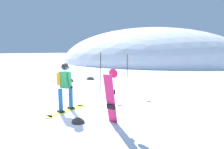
{
  "coord_description": "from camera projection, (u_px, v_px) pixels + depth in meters",
  "views": [
    {
      "loc": [
        4.35,
        -4.97,
        2.13
      ],
      "look_at": [
        -0.12,
        2.89,
        1.0
      ],
      "focal_mm": 30.23,
      "sensor_mm": 36.0,
      "label": 1
    }
  ],
  "objects": [
    {
      "name": "ground_plane",
      "position": [
        75.0,
        111.0,
        6.68
      ],
      "size": [
        300.0,
        300.0,
        0.0
      ],
      "primitive_type": "plane",
      "color": "white"
    },
    {
      "name": "rock_mid",
      "position": [
        68.0,
        81.0,
        13.26
      ],
      "size": [
        0.75,
        0.64,
        0.53
      ],
      "color": "#282628",
      "rests_on": "ground"
    },
    {
      "name": "rock_small",
      "position": [
        78.0,
        123.0,
        5.64
      ],
      "size": [
        0.42,
        0.36,
        0.3
      ],
      "color": "#383333",
      "rests_on": "ground"
    },
    {
      "name": "piste_marker_far",
      "position": [
        127.0,
        71.0,
        9.6
      ],
      "size": [
        0.2,
        0.2,
        2.0
      ],
      "color": "black",
      "rests_on": "ground"
    },
    {
      "name": "rock_dark",
      "position": [
        90.0,
        80.0,
        14.14
      ],
      "size": [
        0.65,
        0.55,
        0.46
      ],
      "color": "#4C4742",
      "rests_on": "ground"
    },
    {
      "name": "ridge_peak_main",
      "position": [
        148.0,
        62.0,
        36.38
      ],
      "size": [
        33.44,
        30.1,
        12.71
      ],
      "color": "white",
      "rests_on": "ground"
    },
    {
      "name": "spare_snowboard",
      "position": [
        111.0,
        96.0,
        5.45
      ],
      "size": [
        0.28,
        0.39,
        1.62
      ],
      "color": "#D11E5B",
      "rests_on": "ground"
    },
    {
      "name": "snowboarder_main",
      "position": [
        65.0,
        86.0,
        6.64
      ],
      "size": [
        0.64,
        1.84,
        1.71
      ],
      "color": "yellow",
      "rests_on": "ground"
    },
    {
      "name": "piste_marker_near",
      "position": [
        101.0,
        70.0,
        9.16
      ],
      "size": [
        0.2,
        0.2,
        2.1
      ],
      "color": "black",
      "rests_on": "ground"
    }
  ]
}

